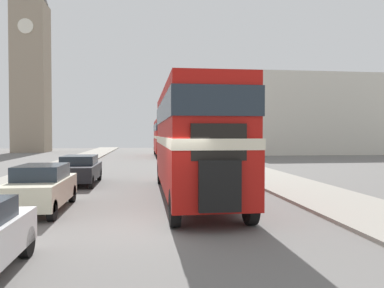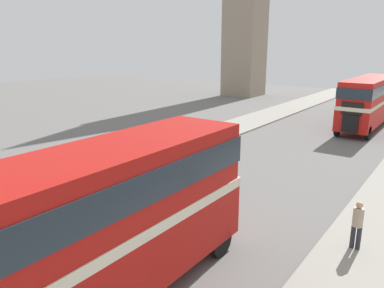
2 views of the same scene
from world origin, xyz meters
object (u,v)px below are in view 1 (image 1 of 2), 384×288
at_px(bicycle_on_pavement, 223,158).
at_px(car_parked_mid, 41,187).
at_px(pedestrian_walking, 251,159).
at_px(church_tower, 31,43).
at_px(double_decker_bus, 192,135).
at_px(car_parked_far, 79,169).
at_px(bus_distant, 165,135).

bearing_deg(bicycle_on_pavement, car_parked_mid, -118.51).
bearing_deg(car_parked_mid, pedestrian_walking, 42.84).
bearing_deg(car_parked_mid, church_tower, 106.25).
xyz_separation_m(pedestrian_walking, church_tower, (-22.34, 33.39, 14.42)).
xyz_separation_m(car_parked_mid, bicycle_on_pavement, (10.27, 18.91, -0.30)).
relative_size(pedestrian_walking, bicycle_on_pavement, 0.94).
distance_m(bicycle_on_pavement, church_tower, 36.06).
bearing_deg(pedestrian_walking, church_tower, 123.79).
distance_m(double_decker_bus, church_tower, 46.30).
height_order(double_decker_bus, pedestrian_walking, double_decker_bus).
relative_size(car_parked_far, church_tower, 0.14).
bearing_deg(pedestrian_walking, double_decker_bus, -121.89).
xyz_separation_m(car_parked_mid, car_parked_far, (0.14, 6.61, -0.02)).
xyz_separation_m(bus_distant, bicycle_on_pavement, (4.41, -11.16, -1.95)).
distance_m(car_parked_far, bicycle_on_pavement, 15.94).
relative_size(bus_distant, bicycle_on_pavement, 6.11).
bearing_deg(bicycle_on_pavement, pedestrian_walking, -92.01).
distance_m(double_decker_bus, pedestrian_walking, 8.80).
relative_size(car_parked_far, pedestrian_walking, 2.52).
relative_size(bicycle_on_pavement, church_tower, 0.06).
height_order(bicycle_on_pavement, church_tower, church_tower).
bearing_deg(church_tower, pedestrian_walking, -56.21).
distance_m(car_parked_mid, pedestrian_walking, 13.54).
relative_size(car_parked_mid, pedestrian_walking, 2.42).
height_order(double_decker_bus, bicycle_on_pavement, double_decker_bus).
bearing_deg(double_decker_bus, bus_distant, 88.95).
height_order(car_parked_mid, church_tower, church_tower).
xyz_separation_m(car_parked_far, church_tower, (-12.56, 35.99, 14.72)).
height_order(double_decker_bus, car_parked_far, double_decker_bus).
distance_m(pedestrian_walking, church_tower, 42.69).
bearing_deg(car_parked_mid, car_parked_far, 88.77).
distance_m(car_parked_mid, car_parked_far, 6.61).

